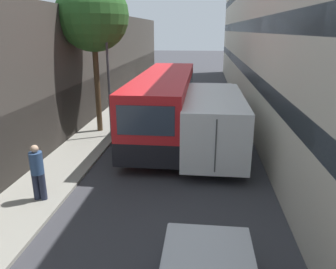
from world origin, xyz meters
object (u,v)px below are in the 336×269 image
Objects in this scene: box_truck at (213,116)px; bus at (165,102)px; pedestrian at (37,171)px; street_lamp at (106,36)px; street_tree_left at (93,15)px.

bus is at bearing 142.81° from box_truck.
pedestrian is at bearing -132.88° from box_truck.
street_lamp is (0.47, 6.69, 3.91)m from pedestrian.
street_tree_left reaches higher than street_lamp.
bus is at bearing 23.36° from street_lamp.
box_truck is at bearing 47.12° from pedestrian.
box_truck is at bearing -8.26° from street_lamp.
street_tree_left is (-3.46, -0.32, 4.28)m from bus.
box_truck is at bearing -37.19° from bus.
street_tree_left is at bearing -174.77° from bus.
street_tree_left reaches higher than bus.
street_tree_left reaches higher than pedestrian.
pedestrian is at bearing -94.01° from street_lamp.
street_tree_left is (-0.86, 0.81, 0.92)m from street_lamp.
box_truck is 1.18× the size of street_tree_left.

